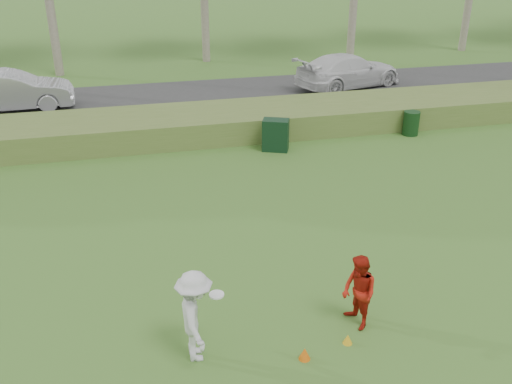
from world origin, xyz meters
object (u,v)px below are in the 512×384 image
object	(u,v)px
car_mid	(11,91)
player_red	(359,292)
utility_cabinet	(276,135)
cone_yellow	(348,339)
car_right	(348,71)
player_white	(195,316)
cone_orange	(305,354)
trash_bin	(411,123)

from	to	relation	value
car_mid	player_red	bearing A→B (deg)	-155.61
car_mid	utility_cabinet	bearing A→B (deg)	-128.92
cone_yellow	utility_cabinet	world-z (taller)	utility_cabinet
player_red	car_right	distance (m)	18.10
player_white	cone_orange	distance (m)	2.12
player_white	player_red	bearing A→B (deg)	-86.68
player_red	car_right	xyz separation A→B (m)	(6.56, 16.87, 0.07)
utility_cabinet	car_right	xyz separation A→B (m)	(5.58, 7.20, 0.29)
car_mid	player_white	bearing A→B (deg)	-165.14
cone_yellow	player_red	bearing A→B (deg)	52.07
car_right	car_mid	bearing A→B (deg)	73.47
utility_cabinet	trash_bin	bearing A→B (deg)	26.36
cone_yellow	trash_bin	distance (m)	12.49
player_red	trash_bin	bearing A→B (deg)	137.18
utility_cabinet	player_white	bearing A→B (deg)	-90.65
player_red	cone_orange	distance (m)	1.61
cone_yellow	trash_bin	bearing A→B (deg)	57.45
player_white	car_right	xyz separation A→B (m)	(9.76, 17.03, -0.06)
player_red	cone_orange	bearing A→B (deg)	-72.46
utility_cabinet	car_mid	bearing A→B (deg)	166.37
player_red	trash_bin	xyz separation A→B (m)	(6.34, 10.04, -0.33)
utility_cabinet	car_right	world-z (taller)	car_right
player_red	utility_cabinet	size ratio (longest dim) A/B	1.39
car_mid	car_right	bearing A→B (deg)	-91.92
car_mid	car_right	size ratio (longest dim) A/B	0.93
trash_bin	player_red	bearing A→B (deg)	-122.28
player_white	trash_bin	size ratio (longest dim) A/B	2.00
player_white	car_mid	size ratio (longest dim) A/B	0.36
player_white	utility_cabinet	distance (m)	10.69
cone_yellow	car_mid	distance (m)	18.98
utility_cabinet	car_right	size ratio (longest dim) A/B	0.21
player_red	cone_orange	xyz separation A→B (m)	(-1.30, -0.69, -0.65)
cone_orange	trash_bin	distance (m)	13.18
cone_orange	cone_yellow	xyz separation A→B (m)	(0.93, 0.21, -0.02)
utility_cabinet	car_mid	xyz separation A→B (m)	(-9.55, 6.95, 0.32)
cone_orange	car_right	xyz separation A→B (m)	(7.86, 17.57, 0.72)
utility_cabinet	player_red	bearing A→B (deg)	-73.39
cone_yellow	car_mid	size ratio (longest dim) A/B	0.04
car_right	cone_yellow	bearing A→B (deg)	140.74
trash_bin	car_right	size ratio (longest dim) A/B	0.17
player_red	car_right	world-z (taller)	car_right
player_white	trash_bin	bearing A→B (deg)	-42.54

